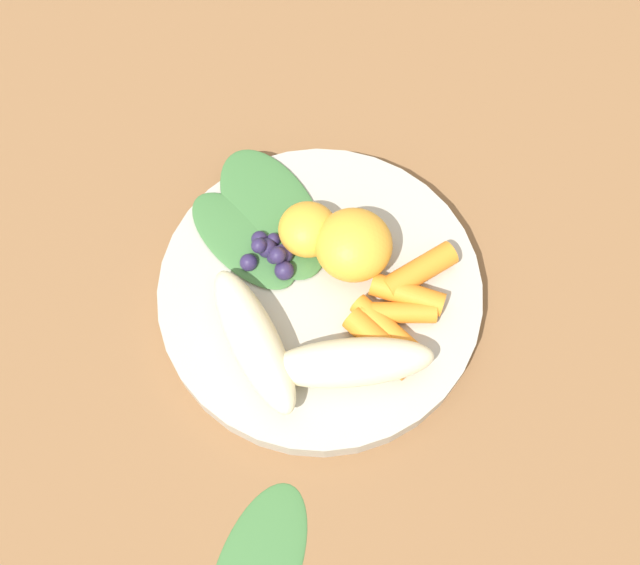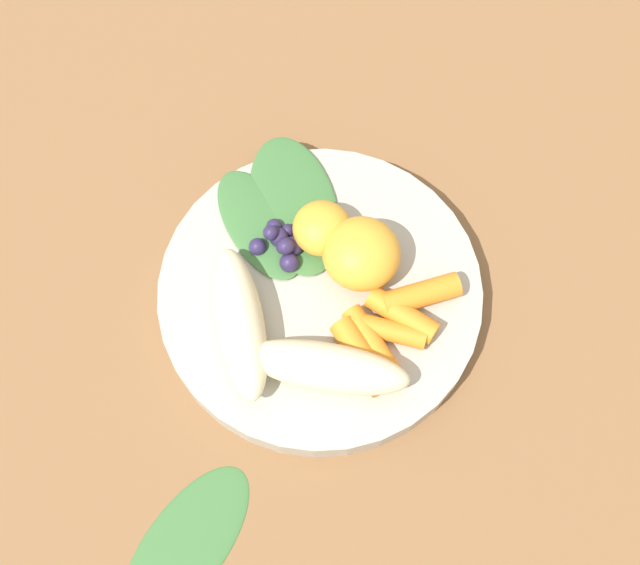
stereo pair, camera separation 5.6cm
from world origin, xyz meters
name	(u,v)px [view 1 (the left image)]	position (x,y,z in m)	size (l,w,h in m)	color
ground_plane	(320,299)	(0.00, 0.00, 0.00)	(2.40, 2.40, 0.00)	brown
bowl	(320,294)	(0.00, 0.00, 0.01)	(0.23, 0.23, 0.02)	#B2AD9E
banana_peeled_left	(351,363)	(-0.01, 0.06, 0.04)	(0.11, 0.03, 0.03)	beige
banana_peeled_right	(254,340)	(0.05, 0.03, 0.04)	(0.11, 0.03, 0.03)	beige
orange_segment_near	(312,229)	(0.00, -0.04, 0.04)	(0.04, 0.04, 0.03)	#F4A833
orange_segment_far	(354,245)	(-0.03, -0.02, 0.04)	(0.06, 0.06, 0.04)	#F4A833
carrot_front	(380,343)	(-0.03, 0.05, 0.03)	(0.02, 0.02, 0.06)	orange
carrot_mid_left	(385,328)	(-0.04, 0.04, 0.03)	(0.02, 0.02, 0.05)	orange
carrot_mid_right	(398,313)	(-0.05, 0.03, 0.03)	(0.01, 0.01, 0.05)	orange
carrot_rear	(407,294)	(-0.06, 0.02, 0.03)	(0.02, 0.02, 0.05)	orange
carrot_small	(419,271)	(-0.07, 0.01, 0.03)	(0.02, 0.02, 0.06)	orange
blueberry_pile	(275,252)	(0.03, -0.03, 0.03)	(0.05, 0.04, 0.02)	#2D234C
kale_leaf_left	(272,212)	(0.02, -0.07, 0.02)	(0.12, 0.06, 0.01)	#3D7038
kale_leaf_right	(243,240)	(0.05, -0.05, 0.02)	(0.10, 0.05, 0.01)	#3D7038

